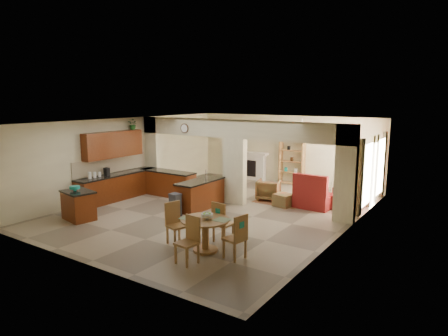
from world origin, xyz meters
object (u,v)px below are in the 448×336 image
Objects in this scene: dining_table at (205,230)px; armchair at (268,190)px; sofa at (352,193)px; kitchen_island at (79,205)px.

dining_table is 5.13m from armchair.
armchair reaches higher than sofa.
armchair is at bearing 108.58° from sofa.
dining_table is at bearing 160.21° from sofa.
kitchen_island is 4.52m from dining_table.
armchair is at bearing 66.48° from kitchen_island.
dining_table is 1.47× the size of armchair.
kitchen_island is at bearing -178.99° from dining_table.
sofa is at bearing -170.89° from armchair.
dining_table reaches higher than armchair.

